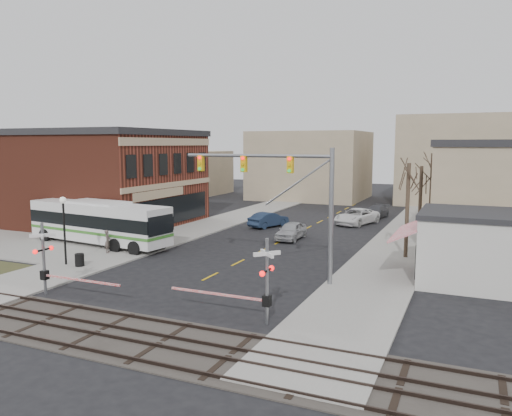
{
  "coord_description": "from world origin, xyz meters",
  "views": [
    {
      "loc": [
        14.75,
        -24.54,
        8.21
      ],
      "look_at": [
        0.08,
        8.92,
        3.5
      ],
      "focal_mm": 35.0,
      "sensor_mm": 36.0,
      "label": 1
    }
  ],
  "objects_px": {
    "car_c": "(357,217)",
    "car_d": "(376,212)",
    "rr_crossing_west": "(50,260)",
    "pedestrian_far": "(127,233)",
    "rr_crossing_east": "(258,281)",
    "transit_bus": "(99,222)",
    "traffic_signal_mast": "(288,186)",
    "street_lamp": "(64,217)",
    "car_b": "(269,220)",
    "pedestrian_near": "(108,241)",
    "trash_bin": "(80,260)",
    "car_a": "(291,231)"
  },
  "relations": [
    {
      "from": "car_c",
      "to": "car_d",
      "type": "distance_m",
      "value": 5.3
    },
    {
      "from": "rr_crossing_west",
      "to": "pedestrian_far",
      "type": "height_order",
      "value": "rr_crossing_west"
    },
    {
      "from": "rr_crossing_east",
      "to": "car_c",
      "type": "relative_size",
      "value": 0.97
    },
    {
      "from": "transit_bus",
      "to": "traffic_signal_mast",
      "type": "height_order",
      "value": "traffic_signal_mast"
    },
    {
      "from": "rr_crossing_west",
      "to": "street_lamp",
      "type": "distance_m",
      "value": 6.96
    },
    {
      "from": "transit_bus",
      "to": "traffic_signal_mast",
      "type": "relative_size",
      "value": 1.43
    },
    {
      "from": "rr_crossing_west",
      "to": "pedestrian_far",
      "type": "relative_size",
      "value": 3.01
    },
    {
      "from": "car_d",
      "to": "pedestrian_far",
      "type": "xyz_separation_m",
      "value": [
        -15.8,
        -23.36,
        0.36
      ]
    },
    {
      "from": "rr_crossing_west",
      "to": "car_b",
      "type": "bearing_deg",
      "value": 84.85
    },
    {
      "from": "pedestrian_far",
      "to": "pedestrian_near",
      "type": "bearing_deg",
      "value": -105.59
    },
    {
      "from": "pedestrian_near",
      "to": "pedestrian_far",
      "type": "relative_size",
      "value": 0.92
    },
    {
      "from": "traffic_signal_mast",
      "to": "car_b",
      "type": "distance_m",
      "value": 20.25
    },
    {
      "from": "traffic_signal_mast",
      "to": "trash_bin",
      "type": "bearing_deg",
      "value": -169.42
    },
    {
      "from": "trash_bin",
      "to": "car_d",
      "type": "height_order",
      "value": "car_d"
    },
    {
      "from": "traffic_signal_mast",
      "to": "street_lamp",
      "type": "xyz_separation_m",
      "value": [
        -14.95,
        -2.57,
        -2.34
      ]
    },
    {
      "from": "street_lamp",
      "to": "pedestrian_far",
      "type": "distance_m",
      "value": 7.72
    },
    {
      "from": "transit_bus",
      "to": "pedestrian_near",
      "type": "distance_m",
      "value": 3.87
    },
    {
      "from": "trash_bin",
      "to": "car_a",
      "type": "distance_m",
      "value": 17.85
    },
    {
      "from": "street_lamp",
      "to": "pedestrian_far",
      "type": "xyz_separation_m",
      "value": [
        -0.63,
        7.33,
        -2.33
      ]
    },
    {
      "from": "traffic_signal_mast",
      "to": "street_lamp",
      "type": "relative_size",
      "value": 2.08
    },
    {
      "from": "car_d",
      "to": "pedestrian_far",
      "type": "bearing_deg",
      "value": -115.56
    },
    {
      "from": "car_a",
      "to": "car_c",
      "type": "bearing_deg",
      "value": 71.24
    },
    {
      "from": "car_a",
      "to": "car_c",
      "type": "relative_size",
      "value": 0.76
    },
    {
      "from": "traffic_signal_mast",
      "to": "car_d",
      "type": "bearing_deg",
      "value": 89.58
    },
    {
      "from": "traffic_signal_mast",
      "to": "pedestrian_near",
      "type": "height_order",
      "value": "traffic_signal_mast"
    },
    {
      "from": "transit_bus",
      "to": "trash_bin",
      "type": "height_order",
      "value": "transit_bus"
    },
    {
      "from": "car_c",
      "to": "pedestrian_near",
      "type": "xyz_separation_m",
      "value": [
        -14.02,
        -21.42,
        0.18
      ]
    },
    {
      "from": "traffic_signal_mast",
      "to": "rr_crossing_east",
      "type": "xyz_separation_m",
      "value": [
        1.24,
        -7.22,
        -3.75
      ]
    },
    {
      "from": "rr_crossing_west",
      "to": "car_d",
      "type": "relative_size",
      "value": 1.18
    },
    {
      "from": "pedestrian_near",
      "to": "pedestrian_far",
      "type": "distance_m",
      "value": 3.35
    },
    {
      "from": "rr_crossing_east",
      "to": "pedestrian_far",
      "type": "distance_m",
      "value": 20.68
    },
    {
      "from": "traffic_signal_mast",
      "to": "car_c",
      "type": "relative_size",
      "value": 1.65
    },
    {
      "from": "rr_crossing_west",
      "to": "rr_crossing_east",
      "type": "bearing_deg",
      "value": 3.39
    },
    {
      "from": "transit_bus",
      "to": "trash_bin",
      "type": "distance_m",
      "value": 7.7
    },
    {
      "from": "car_d",
      "to": "pedestrian_near",
      "type": "relative_size",
      "value": 2.75
    },
    {
      "from": "trash_bin",
      "to": "rr_crossing_east",
      "type": "bearing_deg",
      "value": -17.22
    },
    {
      "from": "trash_bin",
      "to": "car_c",
      "type": "relative_size",
      "value": 0.14
    },
    {
      "from": "street_lamp",
      "to": "transit_bus",
      "type": "bearing_deg",
      "value": 113.13
    },
    {
      "from": "street_lamp",
      "to": "car_c",
      "type": "distance_m",
      "value": 29.27
    },
    {
      "from": "transit_bus",
      "to": "car_b",
      "type": "distance_m",
      "value": 16.7
    },
    {
      "from": "car_a",
      "to": "car_d",
      "type": "distance_m",
      "value": 16.22
    },
    {
      "from": "rr_crossing_east",
      "to": "car_a",
      "type": "height_order",
      "value": "rr_crossing_east"
    },
    {
      "from": "transit_bus",
      "to": "car_c",
      "type": "relative_size",
      "value": 2.35
    },
    {
      "from": "traffic_signal_mast",
      "to": "car_a",
      "type": "bearing_deg",
      "value": 108.61
    },
    {
      "from": "car_b",
      "to": "pedestrian_far",
      "type": "xyz_separation_m",
      "value": [
        -7.15,
        -12.96,
        0.31
      ]
    },
    {
      "from": "rr_crossing_east",
      "to": "car_d",
      "type": "xyz_separation_m",
      "value": [
        -1.03,
        35.34,
        -1.28
      ]
    },
    {
      "from": "traffic_signal_mast",
      "to": "trash_bin",
      "type": "relative_size",
      "value": 11.41
    },
    {
      "from": "traffic_signal_mast",
      "to": "rr_crossing_west",
      "type": "xyz_separation_m",
      "value": [
        -10.75,
        -7.93,
        -3.75
      ]
    },
    {
      "from": "rr_crossing_west",
      "to": "car_b",
      "type": "distance_m",
      "value": 25.78
    },
    {
      "from": "pedestrian_far",
      "to": "traffic_signal_mast",
      "type": "bearing_deg",
      "value": -45.9
    }
  ]
}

